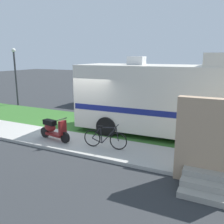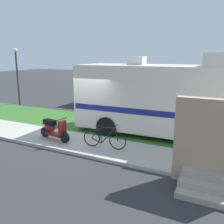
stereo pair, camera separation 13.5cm
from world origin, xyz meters
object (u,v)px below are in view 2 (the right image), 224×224
motorhome_rv (162,97)px  scooter (53,129)px  street_lamp_post (17,71)px  bicycle (104,138)px  bottle_green (194,162)px  pickup_truck_near (110,93)px  bottle_spare (178,163)px

motorhome_rv → scooter: 4.76m
street_lamp_post → scooter: bearing=-34.5°
street_lamp_post → bicycle: bearing=-27.1°
bottle_green → street_lamp_post: street_lamp_post is taller
bicycle → street_lamp_post: street_lamp_post is taller
bicycle → bottle_green: size_ratio=5.70×
motorhome_rv → pickup_truck_near: 6.95m
pickup_truck_near → street_lamp_post: 6.68m
bicycle → street_lamp_post: (-9.63, 4.93, 1.92)m
bicycle → scooter: bearing=-177.3°
motorhome_rv → street_lamp_post: street_lamp_post is taller
motorhome_rv → bicycle: motorhome_rv is taller
bottle_green → bottle_spare: size_ratio=1.14×
scooter → street_lamp_post: (-7.33, 5.04, 1.84)m
bottle_spare → motorhome_rv: bearing=115.2°
bottle_green → pickup_truck_near: bearing=132.1°
bottle_green → street_lamp_post: 13.96m
bottle_spare → street_lamp_post: (-12.41, 5.28, 2.18)m
bottle_spare → bottle_green: bearing=32.1°
bottle_green → bottle_spare: bearing=-147.9°
street_lamp_post → bottle_spare: bearing=-23.0°
street_lamp_post → pickup_truck_near: bearing=23.7°
bottle_green → street_lamp_post: size_ratio=0.07×
bicycle → street_lamp_post: 10.99m
motorhome_rv → pickup_truck_near: motorhome_rv is taller
motorhome_rv → bottle_green: (1.90, -2.84, -1.46)m
bottle_spare → street_lamp_post: bearing=157.0°
scooter → street_lamp_post: 9.08m
bicycle → bottle_spare: bearing=-7.1°
scooter → bottle_green: (5.52, 0.04, -0.33)m
pickup_truck_near → street_lamp_post: (-5.96, -2.62, 1.49)m
pickup_truck_near → street_lamp_post: bearing=-156.3°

